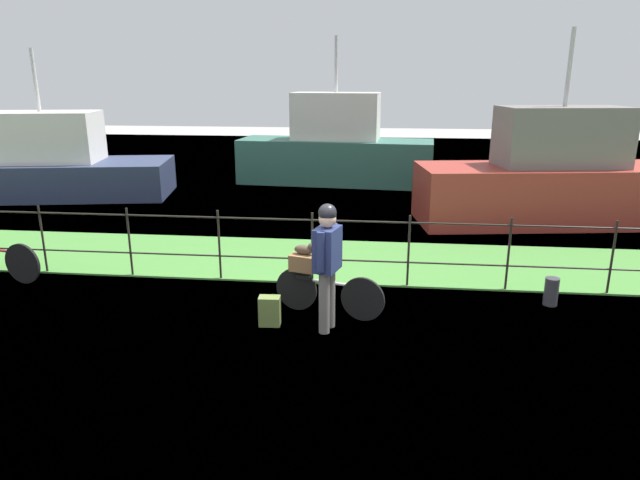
{
  "coord_description": "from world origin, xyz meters",
  "views": [
    {
      "loc": [
        1.04,
        -6.25,
        3.19
      ],
      "look_at": [
        0.19,
        1.51,
        0.9
      ],
      "focal_mm": 31.49,
      "sensor_mm": 36.0,
      "label": 1
    }
  ],
  "objects_px": {
    "wooden_crate": "(304,262)",
    "backpack_on_paving": "(270,311)",
    "bicycle_main": "(328,292)",
    "terrier_dog": "(306,249)",
    "moored_boat_mid": "(556,181)",
    "cyclist_person": "(327,256)",
    "moored_boat_far": "(336,151)",
    "moored_boat_near": "(47,167)",
    "mooring_bollard": "(551,292)"
  },
  "relations": [
    {
      "from": "wooden_crate",
      "to": "mooring_bollard",
      "type": "height_order",
      "value": "wooden_crate"
    },
    {
      "from": "wooden_crate",
      "to": "mooring_bollard",
      "type": "xyz_separation_m",
      "value": [
        3.51,
        0.59,
        -0.52
      ]
    },
    {
      "from": "bicycle_main",
      "to": "mooring_bollard",
      "type": "relative_size",
      "value": 3.76
    },
    {
      "from": "wooden_crate",
      "to": "moored_boat_near",
      "type": "height_order",
      "value": "moored_boat_near"
    },
    {
      "from": "bicycle_main",
      "to": "moored_boat_mid",
      "type": "relative_size",
      "value": 0.25
    },
    {
      "from": "moored_boat_far",
      "to": "cyclist_person",
      "type": "bearing_deg",
      "value": -85.84
    },
    {
      "from": "bicycle_main",
      "to": "terrier_dog",
      "type": "xyz_separation_m",
      "value": [
        -0.31,
        0.09,
        0.59
      ]
    },
    {
      "from": "terrier_dog",
      "to": "moored_boat_mid",
      "type": "height_order",
      "value": "moored_boat_mid"
    },
    {
      "from": "cyclist_person",
      "to": "mooring_bollard",
      "type": "height_order",
      "value": "cyclist_person"
    },
    {
      "from": "backpack_on_paving",
      "to": "moored_boat_far",
      "type": "relative_size",
      "value": 0.07
    },
    {
      "from": "cyclist_person",
      "to": "backpack_on_paving",
      "type": "xyz_separation_m",
      "value": [
        -0.77,
        0.05,
        -0.8
      ]
    },
    {
      "from": "moored_boat_mid",
      "to": "moored_boat_far",
      "type": "bearing_deg",
      "value": 140.6
    },
    {
      "from": "cyclist_person",
      "to": "backpack_on_paving",
      "type": "height_order",
      "value": "cyclist_person"
    },
    {
      "from": "cyclist_person",
      "to": "mooring_bollard",
      "type": "bearing_deg",
      "value": 20.4
    },
    {
      "from": "terrier_dog",
      "to": "cyclist_person",
      "type": "relative_size",
      "value": 0.19
    },
    {
      "from": "terrier_dog",
      "to": "moored_boat_near",
      "type": "height_order",
      "value": "moored_boat_near"
    },
    {
      "from": "wooden_crate",
      "to": "moored_boat_near",
      "type": "distance_m",
      "value": 10.64
    },
    {
      "from": "wooden_crate",
      "to": "backpack_on_paving",
      "type": "xyz_separation_m",
      "value": [
        -0.39,
        -0.53,
        -0.52
      ]
    },
    {
      "from": "moored_boat_near",
      "to": "wooden_crate",
      "type": "bearing_deg",
      "value": -41.15
    },
    {
      "from": "terrier_dog",
      "to": "moored_boat_near",
      "type": "bearing_deg",
      "value": 138.91
    },
    {
      "from": "bicycle_main",
      "to": "terrier_dog",
      "type": "height_order",
      "value": "terrier_dog"
    },
    {
      "from": "bicycle_main",
      "to": "moored_boat_mid",
      "type": "xyz_separation_m",
      "value": [
        4.55,
        5.63,
        0.62
      ]
    },
    {
      "from": "bicycle_main",
      "to": "wooden_crate",
      "type": "xyz_separation_m",
      "value": [
        -0.34,
        0.1,
        0.4
      ]
    },
    {
      "from": "moored_boat_far",
      "to": "moored_boat_mid",
      "type": "bearing_deg",
      "value": -39.4
    },
    {
      "from": "wooden_crate",
      "to": "cyclist_person",
      "type": "relative_size",
      "value": 0.21
    },
    {
      "from": "backpack_on_paving",
      "to": "moored_boat_mid",
      "type": "distance_m",
      "value": 8.07
    },
    {
      "from": "terrier_dog",
      "to": "mooring_bollard",
      "type": "xyz_separation_m",
      "value": [
        3.49,
        0.6,
        -0.71
      ]
    },
    {
      "from": "moored_boat_near",
      "to": "terrier_dog",
      "type": "bearing_deg",
      "value": -41.09
    },
    {
      "from": "backpack_on_paving",
      "to": "moored_boat_near",
      "type": "xyz_separation_m",
      "value": [
        -7.62,
        7.53,
        0.62
      ]
    },
    {
      "from": "bicycle_main",
      "to": "wooden_crate",
      "type": "bearing_deg",
      "value": 164.14
    },
    {
      "from": "terrier_dog",
      "to": "backpack_on_paving",
      "type": "xyz_separation_m",
      "value": [
        -0.42,
        -0.52,
        -0.71
      ]
    },
    {
      "from": "bicycle_main",
      "to": "terrier_dog",
      "type": "distance_m",
      "value": 0.67
    },
    {
      "from": "backpack_on_paving",
      "to": "moored_boat_mid",
      "type": "bearing_deg",
      "value": -134.73
    },
    {
      "from": "bicycle_main",
      "to": "cyclist_person",
      "type": "xyz_separation_m",
      "value": [
        0.04,
        -0.48,
        0.68
      ]
    },
    {
      "from": "wooden_crate",
      "to": "backpack_on_paving",
      "type": "distance_m",
      "value": 0.84
    },
    {
      "from": "mooring_bollard",
      "to": "moored_boat_mid",
      "type": "distance_m",
      "value": 5.19
    },
    {
      "from": "wooden_crate",
      "to": "moored_boat_near",
      "type": "xyz_separation_m",
      "value": [
        -8.01,
        7.0,
        0.1
      ]
    },
    {
      "from": "bicycle_main",
      "to": "moored_boat_near",
      "type": "bearing_deg",
      "value": 139.63
    },
    {
      "from": "bicycle_main",
      "to": "moored_boat_near",
      "type": "relative_size",
      "value": 0.23
    },
    {
      "from": "moored_boat_near",
      "to": "moored_boat_far",
      "type": "xyz_separation_m",
      "value": [
        7.63,
        2.86,
        0.18
      ]
    },
    {
      "from": "mooring_bollard",
      "to": "moored_boat_near",
      "type": "relative_size",
      "value": 0.06
    },
    {
      "from": "mooring_bollard",
      "to": "bicycle_main",
      "type": "bearing_deg",
      "value": -167.81
    },
    {
      "from": "cyclist_person",
      "to": "moored_boat_far",
      "type": "xyz_separation_m",
      "value": [
        -0.76,
        10.44,
        -0.01
      ]
    },
    {
      "from": "wooden_crate",
      "to": "moored_boat_mid",
      "type": "height_order",
      "value": "moored_boat_mid"
    },
    {
      "from": "bicycle_main",
      "to": "moored_boat_far",
      "type": "bearing_deg",
      "value": 94.13
    },
    {
      "from": "terrier_dog",
      "to": "wooden_crate",
      "type": "bearing_deg",
      "value": 164.14
    },
    {
      "from": "bicycle_main",
      "to": "mooring_bollard",
      "type": "height_order",
      "value": "bicycle_main"
    },
    {
      "from": "terrier_dog",
      "to": "moored_boat_near",
      "type": "relative_size",
      "value": 0.05
    },
    {
      "from": "wooden_crate",
      "to": "cyclist_person",
      "type": "bearing_deg",
      "value": -56.78
    },
    {
      "from": "bicycle_main",
      "to": "moored_boat_near",
      "type": "height_order",
      "value": "moored_boat_near"
    }
  ]
}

